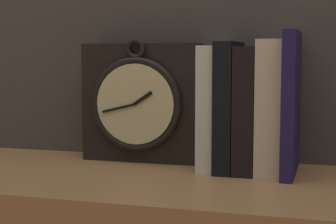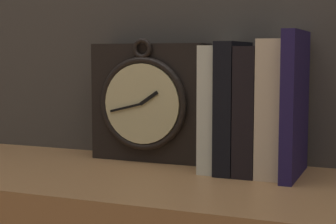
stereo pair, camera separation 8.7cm
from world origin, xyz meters
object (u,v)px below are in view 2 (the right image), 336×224
at_px(book_slot1_black, 233,107).
at_px(book_slot2_black, 253,110).
at_px(book_slot0_white, 217,108).
at_px(book_slot4_navy, 295,104).
at_px(clock, 150,102).
at_px(book_slot3_cream, 277,107).

bearing_deg(book_slot1_black, book_slot2_black, 0.10).
distance_m(book_slot0_white, book_slot4_navy, 0.13).
xyz_separation_m(clock, book_slot0_white, (0.14, -0.03, -0.00)).
height_order(book_slot2_black, book_slot3_cream, book_slot3_cream).
relative_size(book_slot0_white, book_slot2_black, 1.01).
xyz_separation_m(clock, book_slot3_cream, (0.24, -0.03, 0.00)).
xyz_separation_m(clock, book_slot4_navy, (0.27, -0.04, 0.01)).
bearing_deg(book_slot3_cream, book_slot4_navy, -16.74).
bearing_deg(book_slot2_black, book_slot3_cream, 0.39).
bearing_deg(clock, book_slot0_white, -11.49).
xyz_separation_m(book_slot1_black, book_slot3_cream, (0.07, 0.00, 0.00)).
relative_size(book_slot1_black, book_slot2_black, 1.04).
bearing_deg(book_slot4_navy, book_slot0_white, 174.59).
relative_size(clock, book_slot1_black, 1.04).
relative_size(book_slot0_white, book_slot1_black, 0.97).
distance_m(book_slot1_black, book_slot2_black, 0.03).
distance_m(clock, book_slot2_black, 0.20).
height_order(book_slot0_white, book_slot3_cream, book_slot3_cream).
xyz_separation_m(book_slot2_black, book_slot4_navy, (0.07, -0.01, 0.01)).
height_order(clock, book_slot2_black, clock).
distance_m(clock, book_slot0_white, 0.14).
distance_m(book_slot0_white, book_slot2_black, 0.06).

